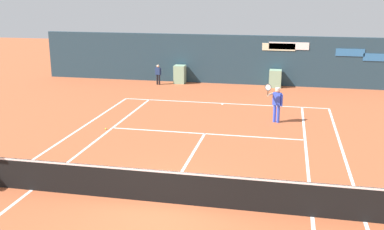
% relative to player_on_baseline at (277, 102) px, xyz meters
% --- Properties ---
extents(ground_plane, '(80.00, 80.00, 0.01)m').
position_rel_player_on_baseline_xyz_m(ground_plane, '(-2.79, -8.12, -0.95)').
color(ground_plane, '#B25633').
extents(tennis_net, '(12.10, 0.10, 1.07)m').
position_rel_player_on_baseline_xyz_m(tennis_net, '(-2.79, -8.70, -0.44)').
color(tennis_net, '#4C4C51').
rests_on(tennis_net, ground_plane).
extents(sponsor_back_wall, '(25.00, 1.02, 3.03)m').
position_rel_player_on_baseline_xyz_m(sponsor_back_wall, '(-2.80, 8.27, 0.51)').
color(sponsor_back_wall, '#233D4C').
rests_on(sponsor_back_wall, ground_plane).
extents(player_on_baseline, '(0.79, 0.64, 1.81)m').
position_rel_player_on_baseline_xyz_m(player_on_baseline, '(0.00, 0.00, 0.00)').
color(player_on_baseline, blue).
rests_on(player_on_baseline, ground_plane).
extents(ball_kid_centre_post, '(0.41, 0.20, 1.24)m').
position_rel_player_on_baseline_xyz_m(ball_kid_centre_post, '(-7.42, 7.04, -0.23)').
color(ball_kid_centre_post, black).
rests_on(ball_kid_centre_post, ground_plane).
extents(tennis_ball_by_sideline, '(0.07, 0.07, 0.07)m').
position_rel_player_on_baseline_xyz_m(tennis_ball_by_sideline, '(-6.97, -2.58, -0.92)').
color(tennis_ball_by_sideline, '#CCE033').
rests_on(tennis_ball_by_sideline, ground_plane).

